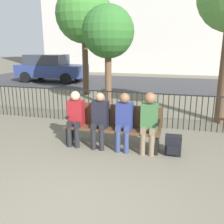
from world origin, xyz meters
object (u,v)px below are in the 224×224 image
at_px(seated_person_3, 149,119).
at_px(seated_person_2, 124,119).
at_px(tree_0, 84,15).
at_px(park_bench, 113,124).
at_px(seated_person_1, 100,118).
at_px(parked_car_0, 50,68).
at_px(backpack, 173,145).
at_px(seated_person_0, 75,115).
at_px(tree_1, 108,33).

bearing_deg(seated_person_3, seated_person_2, -179.78).
xyz_separation_m(seated_person_3, tree_0, (-3.55, 5.66, 2.68)).
xyz_separation_m(park_bench, seated_person_1, (-0.26, -0.13, 0.17)).
relative_size(seated_person_2, tree_0, 0.27).
xyz_separation_m(tree_0, parked_car_0, (-3.55, 3.28, -2.55)).
height_order(seated_person_2, seated_person_3, seated_person_3).
bearing_deg(park_bench, tree_0, 116.46).
bearing_deg(backpack, parked_car_0, 130.35).
bearing_deg(backpack, seated_person_3, 178.46).
xyz_separation_m(park_bench, backpack, (1.30, -0.14, -0.30)).
xyz_separation_m(seated_person_2, tree_0, (-3.03, 5.66, 2.71)).
relative_size(seated_person_0, seated_person_3, 0.96).
bearing_deg(park_bench, seated_person_2, -25.39).
distance_m(seated_person_0, tree_1, 4.17).
distance_m(park_bench, backpack, 1.34).
bearing_deg(backpack, tree_0, 125.56).
xyz_separation_m(park_bench, seated_person_2, (0.27, -0.13, 0.19)).
height_order(seated_person_3, backpack, seated_person_3).
bearing_deg(tree_1, seated_person_0, -85.22).
height_order(seated_person_0, seated_person_1, seated_person_0).
bearing_deg(parked_car_0, park_bench, -54.42).
relative_size(seated_person_0, tree_1, 0.34).
relative_size(tree_0, parked_car_0, 1.10).
relative_size(seated_person_1, parked_car_0, 0.29).
bearing_deg(parked_car_0, backpack, -49.65).
bearing_deg(park_bench, seated_person_1, -153.17).
distance_m(seated_person_1, seated_person_3, 1.06).
height_order(seated_person_0, seated_person_2, seated_person_2).
bearing_deg(tree_0, seated_person_1, -66.23).
distance_m(backpack, tree_1, 5.03).
bearing_deg(seated_person_3, tree_1, 117.54).
bearing_deg(backpack, seated_person_2, 179.35).
bearing_deg(tree_0, backpack, -54.44).
height_order(tree_0, tree_1, tree_0).
relative_size(seated_person_0, tree_0, 0.26).
height_order(seated_person_1, backpack, seated_person_1).
bearing_deg(seated_person_3, tree_0, 122.08).
relative_size(seated_person_0, parked_car_0, 0.29).
bearing_deg(seated_person_2, seated_person_0, -179.96).
xyz_separation_m(seated_person_2, seated_person_3, (0.52, 0.00, 0.03)).
bearing_deg(seated_person_2, tree_0, 118.14).
xyz_separation_m(seated_person_2, backpack, (1.03, -0.01, -0.49)).
distance_m(tree_0, tree_1, 2.67).
xyz_separation_m(seated_person_3, backpack, (0.51, -0.01, -0.51)).
height_order(seated_person_0, tree_0, tree_0).
bearing_deg(parked_car_0, seated_person_2, -53.66).
height_order(seated_person_2, backpack, seated_person_2).
relative_size(seated_person_2, parked_car_0, 0.29).
height_order(seated_person_3, tree_1, tree_1).
distance_m(seated_person_2, tree_0, 6.97).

